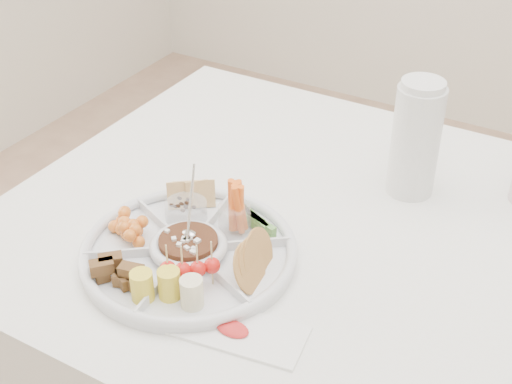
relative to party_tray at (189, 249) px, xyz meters
The scene contains 10 objects.
party_tray is the anchor object (origin of this frame).
bean_dip 0.01m from the party_tray, ahead, with size 0.10×0.10×0.04m, color black.
tortillas 0.13m from the party_tray, ahead, with size 0.11×0.11×0.06m, color olive, non-canonical shape.
carrot_cucumber 0.14m from the party_tray, 67.11° to the left, with size 0.12×0.12×0.11m, color orange, non-canonical shape.
pita_raisins 0.13m from the party_tray, 127.11° to the left, with size 0.11×0.11×0.06m, color #EFA96B, non-canonical shape.
cherries 0.13m from the party_tray, behind, with size 0.10×0.10×0.04m, color orange, non-canonical shape.
granola_chunks 0.13m from the party_tray, 112.89° to the right, with size 0.11×0.11×0.05m, color brown, non-canonical shape.
banana_tomato 0.14m from the party_tray, 52.89° to the right, with size 0.12×0.12×0.10m, color #FAE096, non-canonical shape.
thermos 0.50m from the party_tray, 57.58° to the left, with size 0.10×0.10×0.25m, color silver.
placemat 0.18m from the party_tray, 41.33° to the right, with size 0.29×0.10×0.01m, color white.
Camera 1 is at (0.29, -1.01, 1.57)m, focal length 50.00 mm.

